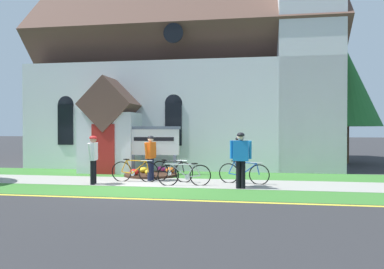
{
  "coord_description": "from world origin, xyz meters",
  "views": [
    {
      "loc": [
        3.73,
        -11.32,
        1.91
      ],
      "look_at": [
        1.41,
        3.37,
        1.67
      ],
      "focal_mm": 34.54,
      "sensor_mm": 36.0,
      "label": 1
    }
  ],
  "objects_px": {
    "yard_deciduous_tree": "(85,91)",
    "bicycle_red": "(185,175)",
    "cyclist_in_yellow_jersey": "(93,156)",
    "church_sign": "(154,142)",
    "bicycle_black": "(171,171)",
    "bicycle_silver": "(244,173)",
    "cyclist_in_blue_jersey": "(151,154)",
    "roadside_conifer": "(347,89)",
    "cyclist_in_white_jersey": "(241,155)",
    "bicycle_white": "(135,171)",
    "cyclist_in_green_jersey": "(239,158)"
  },
  "relations": [
    {
      "from": "cyclist_in_white_jersey",
      "to": "roadside_conifer",
      "type": "xyz_separation_m",
      "value": [
        5.54,
        9.69,
        3.06
      ]
    },
    {
      "from": "bicycle_red",
      "to": "cyclist_in_green_jersey",
      "type": "distance_m",
      "value": 1.92
    },
    {
      "from": "cyclist_in_blue_jersey",
      "to": "bicycle_white",
      "type": "bearing_deg",
      "value": -143.21
    },
    {
      "from": "bicycle_silver",
      "to": "cyclist_in_yellow_jersey",
      "type": "bearing_deg",
      "value": -169.35
    },
    {
      "from": "bicycle_white",
      "to": "roadside_conifer",
      "type": "relative_size",
      "value": 0.28
    },
    {
      "from": "church_sign",
      "to": "yard_deciduous_tree",
      "type": "height_order",
      "value": "yard_deciduous_tree"
    },
    {
      "from": "cyclist_in_white_jersey",
      "to": "cyclist_in_yellow_jersey",
      "type": "distance_m",
      "value": 5.0
    },
    {
      "from": "church_sign",
      "to": "cyclist_in_blue_jersey",
      "type": "distance_m",
      "value": 1.9
    },
    {
      "from": "cyclist_in_white_jersey",
      "to": "roadside_conifer",
      "type": "relative_size",
      "value": 0.29
    },
    {
      "from": "roadside_conifer",
      "to": "bicycle_red",
      "type": "bearing_deg",
      "value": -128.4
    },
    {
      "from": "cyclist_in_blue_jersey",
      "to": "bicycle_black",
      "type": "bearing_deg",
      "value": -4.4
    },
    {
      "from": "bicycle_black",
      "to": "yard_deciduous_tree",
      "type": "height_order",
      "value": "yard_deciduous_tree"
    },
    {
      "from": "bicycle_white",
      "to": "yard_deciduous_tree",
      "type": "bearing_deg",
      "value": 127.9
    },
    {
      "from": "cyclist_in_green_jersey",
      "to": "yard_deciduous_tree",
      "type": "distance_m",
      "value": 11.13
    },
    {
      "from": "bicycle_silver",
      "to": "cyclist_in_yellow_jersey",
      "type": "height_order",
      "value": "cyclist_in_yellow_jersey"
    },
    {
      "from": "cyclist_in_yellow_jersey",
      "to": "cyclist_in_blue_jersey",
      "type": "height_order",
      "value": "cyclist_in_yellow_jersey"
    },
    {
      "from": "bicycle_black",
      "to": "church_sign",
      "type": "bearing_deg",
      "value": 121.45
    },
    {
      "from": "bicycle_silver",
      "to": "yard_deciduous_tree",
      "type": "xyz_separation_m",
      "value": [
        -8.55,
        5.88,
        3.54
      ]
    },
    {
      "from": "church_sign",
      "to": "bicycle_white",
      "type": "distance_m",
      "value": 2.39
    },
    {
      "from": "bicycle_white",
      "to": "cyclist_in_green_jersey",
      "type": "height_order",
      "value": "cyclist_in_green_jersey"
    },
    {
      "from": "bicycle_red",
      "to": "cyclist_in_yellow_jersey",
      "type": "bearing_deg",
      "value": -176.21
    },
    {
      "from": "church_sign",
      "to": "bicycle_silver",
      "type": "xyz_separation_m",
      "value": [
        3.74,
        -2.05,
        -0.97
      ]
    },
    {
      "from": "church_sign",
      "to": "bicycle_white",
      "type": "bearing_deg",
      "value": -93.33
    },
    {
      "from": "bicycle_red",
      "to": "roadside_conifer",
      "type": "bearing_deg",
      "value": 51.6
    },
    {
      "from": "bicycle_black",
      "to": "cyclist_in_white_jersey",
      "type": "height_order",
      "value": "cyclist_in_white_jersey"
    },
    {
      "from": "bicycle_red",
      "to": "bicycle_white",
      "type": "xyz_separation_m",
      "value": [
        -1.92,
        0.61,
        0.01
      ]
    },
    {
      "from": "cyclist_in_green_jersey",
      "to": "yard_deciduous_tree",
      "type": "xyz_separation_m",
      "value": [
        -8.43,
        6.64,
        2.95
      ]
    },
    {
      "from": "bicycle_red",
      "to": "cyclist_in_white_jersey",
      "type": "relative_size",
      "value": 0.99
    },
    {
      "from": "cyclist_in_green_jersey",
      "to": "cyclist_in_blue_jersey",
      "type": "height_order",
      "value": "same"
    },
    {
      "from": "bicycle_silver",
      "to": "cyclist_in_yellow_jersey",
      "type": "xyz_separation_m",
      "value": [
        -5.07,
        -0.95,
        0.61
      ]
    },
    {
      "from": "bicycle_red",
      "to": "bicycle_silver",
      "type": "height_order",
      "value": "bicycle_silver"
    },
    {
      "from": "roadside_conifer",
      "to": "yard_deciduous_tree",
      "type": "relative_size",
      "value": 1.14
    },
    {
      "from": "cyclist_in_yellow_jersey",
      "to": "yard_deciduous_tree",
      "type": "height_order",
      "value": "yard_deciduous_tree"
    },
    {
      "from": "bicycle_red",
      "to": "bicycle_black",
      "type": "bearing_deg",
      "value": 125.12
    },
    {
      "from": "roadside_conifer",
      "to": "yard_deciduous_tree",
      "type": "bearing_deg",
      "value": -169.02
    },
    {
      "from": "bicycle_black",
      "to": "cyclist_in_blue_jersey",
      "type": "height_order",
      "value": "cyclist_in_blue_jersey"
    },
    {
      "from": "bicycle_black",
      "to": "bicycle_silver",
      "type": "bearing_deg",
      "value": -3.68
    },
    {
      "from": "church_sign",
      "to": "bicycle_black",
      "type": "distance_m",
      "value": 2.41
    },
    {
      "from": "bicycle_silver",
      "to": "yard_deciduous_tree",
      "type": "bearing_deg",
      "value": 145.46
    },
    {
      "from": "cyclist_in_white_jersey",
      "to": "church_sign",
      "type": "bearing_deg",
      "value": 139.47
    },
    {
      "from": "bicycle_silver",
      "to": "cyclist_in_green_jersey",
      "type": "relative_size",
      "value": 1.06
    },
    {
      "from": "cyclist_in_blue_jersey",
      "to": "bicycle_red",
      "type": "bearing_deg",
      "value": -34.17
    },
    {
      "from": "bicycle_white",
      "to": "bicycle_red",
      "type": "bearing_deg",
      "value": -17.61
    },
    {
      "from": "bicycle_red",
      "to": "bicycle_black",
      "type": "relative_size",
      "value": 1.06
    },
    {
      "from": "cyclist_in_green_jersey",
      "to": "bicycle_white",
      "type": "bearing_deg",
      "value": 170.6
    },
    {
      "from": "roadside_conifer",
      "to": "cyclist_in_white_jersey",
      "type": "bearing_deg",
      "value": -119.77
    },
    {
      "from": "bicycle_black",
      "to": "cyclist_in_yellow_jersey",
      "type": "bearing_deg",
      "value": -155.76
    },
    {
      "from": "yard_deciduous_tree",
      "to": "bicycle_white",
      "type": "bearing_deg",
      "value": -52.1
    },
    {
      "from": "yard_deciduous_tree",
      "to": "bicycle_red",
      "type": "bearing_deg",
      "value": -45.1
    },
    {
      "from": "bicycle_red",
      "to": "bicycle_white",
      "type": "distance_m",
      "value": 2.02
    }
  ]
}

